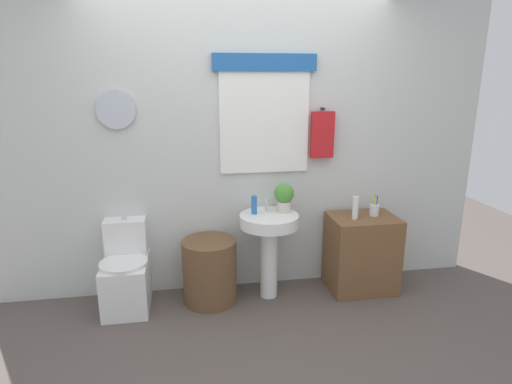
{
  "coord_description": "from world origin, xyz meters",
  "views": [
    {
      "loc": [
        -0.47,
        -2.43,
        1.86
      ],
      "look_at": [
        0.08,
        0.8,
        0.97
      ],
      "focal_mm": 29.43,
      "sensor_mm": 36.0,
      "label": 1
    }
  ],
  "objects_px": {
    "pedestal_sink": "(269,236)",
    "wooden_cabinet": "(361,253)",
    "laundry_hamper": "(210,271)",
    "potted_plant": "(284,196)",
    "soap_bottle": "(254,205)",
    "toothbrush_cup": "(374,210)",
    "lotion_bottle": "(355,208)",
    "toilet": "(126,274)"
  },
  "relations": [
    {
      "from": "lotion_bottle",
      "to": "soap_bottle",
      "type": "bearing_deg",
      "value": 174.06
    },
    {
      "from": "toilet",
      "to": "wooden_cabinet",
      "type": "bearing_deg",
      "value": -0.86
    },
    {
      "from": "pedestal_sink",
      "to": "wooden_cabinet",
      "type": "height_order",
      "value": "pedestal_sink"
    },
    {
      "from": "wooden_cabinet",
      "to": "soap_bottle",
      "type": "distance_m",
      "value": 1.08
    },
    {
      "from": "toilet",
      "to": "laundry_hamper",
      "type": "bearing_deg",
      "value": -2.54
    },
    {
      "from": "laundry_hamper",
      "to": "pedestal_sink",
      "type": "bearing_deg",
      "value": 0.0
    },
    {
      "from": "lotion_bottle",
      "to": "wooden_cabinet",
      "type": "bearing_deg",
      "value": 21.49
    },
    {
      "from": "soap_bottle",
      "to": "wooden_cabinet",
      "type": "bearing_deg",
      "value": -2.96
    },
    {
      "from": "pedestal_sink",
      "to": "wooden_cabinet",
      "type": "relative_size",
      "value": 1.09
    },
    {
      "from": "soap_bottle",
      "to": "toothbrush_cup",
      "type": "relative_size",
      "value": 0.84
    },
    {
      "from": "laundry_hamper",
      "to": "soap_bottle",
      "type": "distance_m",
      "value": 0.68
    },
    {
      "from": "lotion_bottle",
      "to": "laundry_hamper",
      "type": "bearing_deg",
      "value": 178.18
    },
    {
      "from": "lotion_bottle",
      "to": "potted_plant",
      "type": "bearing_deg",
      "value": 170.62
    },
    {
      "from": "wooden_cabinet",
      "to": "potted_plant",
      "type": "distance_m",
      "value": 0.89
    },
    {
      "from": "toilet",
      "to": "wooden_cabinet",
      "type": "relative_size",
      "value": 1.08
    },
    {
      "from": "laundry_hamper",
      "to": "potted_plant",
      "type": "distance_m",
      "value": 0.9
    },
    {
      "from": "wooden_cabinet",
      "to": "lotion_bottle",
      "type": "relative_size",
      "value": 3.41
    },
    {
      "from": "pedestal_sink",
      "to": "lotion_bottle",
      "type": "xyz_separation_m",
      "value": [
        0.75,
        -0.04,
        0.22
      ]
    },
    {
      "from": "pedestal_sink",
      "to": "potted_plant",
      "type": "distance_m",
      "value": 0.36
    },
    {
      "from": "toilet",
      "to": "wooden_cabinet",
      "type": "distance_m",
      "value": 2.05
    },
    {
      "from": "toilet",
      "to": "laundry_hamper",
      "type": "height_order",
      "value": "toilet"
    },
    {
      "from": "laundry_hamper",
      "to": "soap_bottle",
      "type": "xyz_separation_m",
      "value": [
        0.39,
        0.05,
        0.55
      ]
    },
    {
      "from": "soap_bottle",
      "to": "pedestal_sink",
      "type": "bearing_deg",
      "value": -22.62
    },
    {
      "from": "pedestal_sink",
      "to": "wooden_cabinet",
      "type": "xyz_separation_m",
      "value": [
        0.85,
        0.0,
        -0.22
      ]
    },
    {
      "from": "toilet",
      "to": "pedestal_sink",
      "type": "height_order",
      "value": "pedestal_sink"
    },
    {
      "from": "toilet",
      "to": "lotion_bottle",
      "type": "height_order",
      "value": "lotion_bottle"
    },
    {
      "from": "potted_plant",
      "to": "lotion_bottle",
      "type": "relative_size",
      "value": 1.24
    },
    {
      "from": "wooden_cabinet",
      "to": "toothbrush_cup",
      "type": "xyz_separation_m",
      "value": [
        0.1,
        0.02,
        0.4
      ]
    },
    {
      "from": "pedestal_sink",
      "to": "potted_plant",
      "type": "xyz_separation_m",
      "value": [
        0.14,
        0.06,
        0.33
      ]
    },
    {
      "from": "laundry_hamper",
      "to": "potted_plant",
      "type": "height_order",
      "value": "potted_plant"
    },
    {
      "from": "potted_plant",
      "to": "lotion_bottle",
      "type": "xyz_separation_m",
      "value": [
        0.61,
        -0.1,
        -0.1
      ]
    },
    {
      "from": "laundry_hamper",
      "to": "potted_plant",
      "type": "bearing_deg",
      "value": 5.27
    },
    {
      "from": "laundry_hamper",
      "to": "toothbrush_cup",
      "type": "height_order",
      "value": "toothbrush_cup"
    },
    {
      "from": "soap_bottle",
      "to": "potted_plant",
      "type": "xyz_separation_m",
      "value": [
        0.26,
        0.01,
        0.06
      ]
    },
    {
      "from": "soap_bottle",
      "to": "potted_plant",
      "type": "height_order",
      "value": "potted_plant"
    },
    {
      "from": "toilet",
      "to": "soap_bottle",
      "type": "distance_m",
      "value": 1.21
    },
    {
      "from": "pedestal_sink",
      "to": "potted_plant",
      "type": "height_order",
      "value": "potted_plant"
    },
    {
      "from": "soap_bottle",
      "to": "lotion_bottle",
      "type": "relative_size",
      "value": 0.78
    },
    {
      "from": "wooden_cabinet",
      "to": "soap_bottle",
      "type": "relative_size",
      "value": 4.39
    },
    {
      "from": "lotion_bottle",
      "to": "toothbrush_cup",
      "type": "bearing_deg",
      "value": 16.44
    },
    {
      "from": "laundry_hamper",
      "to": "wooden_cabinet",
      "type": "height_order",
      "value": "wooden_cabinet"
    },
    {
      "from": "toothbrush_cup",
      "to": "potted_plant",
      "type": "bearing_deg",
      "value": 177.17
    }
  ]
}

